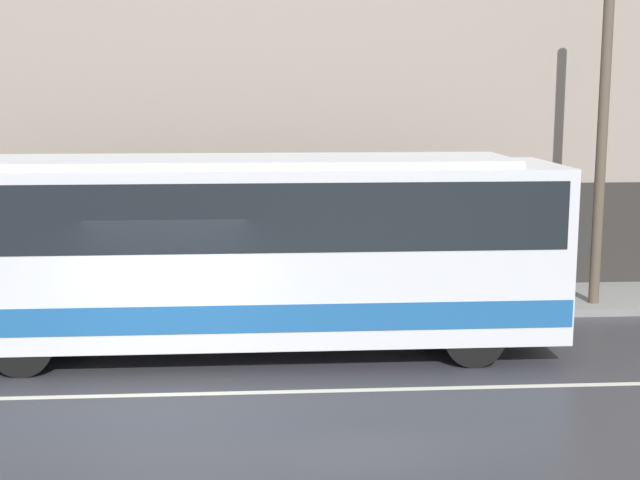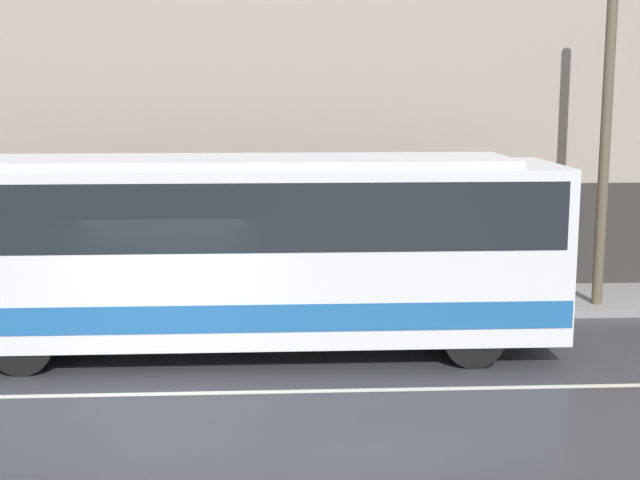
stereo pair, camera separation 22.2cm
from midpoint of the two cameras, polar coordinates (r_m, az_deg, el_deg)
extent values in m
plane|color=#333338|center=(13.65, -9.67, -9.70)|extent=(60.00, 60.00, 0.00)
cube|color=gray|center=(18.63, -7.87, -4.11)|extent=(60.00, 2.48, 0.16)
cube|color=gray|center=(19.49, -7.86, 10.64)|extent=(60.00, 0.30, 9.70)
cube|color=#2D2B28|center=(19.60, -7.66, -0.04)|extent=(60.00, 0.06, 2.42)
cube|color=beige|center=(13.65, -9.67, -9.68)|extent=(54.00, 0.14, 0.01)
cube|color=silver|center=(15.23, -5.52, -0.59)|extent=(11.25, 2.55, 2.88)
cube|color=#1E5999|center=(15.42, -5.47, -3.85)|extent=(11.19, 2.57, 0.45)
cube|color=black|center=(15.12, -5.57, 2.07)|extent=(10.91, 2.57, 1.10)
cube|color=orange|center=(15.83, 15.06, 4.09)|extent=(0.12, 1.91, 0.28)
cube|color=silver|center=(15.04, -5.61, 5.05)|extent=(9.56, 2.16, 0.12)
cylinder|color=black|center=(14.81, 10.22, -6.10)|extent=(1.01, 0.28, 1.01)
cylinder|color=black|center=(16.92, 8.50, -4.06)|extent=(1.01, 0.28, 1.01)
cylinder|color=black|center=(14.94, -18.15, -6.30)|extent=(1.01, 0.28, 1.01)
cylinder|color=black|center=(17.02, -16.23, -4.26)|extent=(1.01, 0.28, 1.01)
cylinder|color=brown|center=(18.63, 18.12, 6.10)|extent=(0.21, 0.21, 6.65)
cylinder|color=navy|center=(18.33, -3.97, -1.63)|extent=(0.36, 0.36, 1.49)
sphere|color=tan|center=(18.18, -4.00, 1.09)|extent=(0.27, 0.27, 0.27)
camera|label=1|loc=(0.11, -89.58, 0.07)|focal=50.00mm
camera|label=2|loc=(0.11, 90.42, -0.07)|focal=50.00mm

